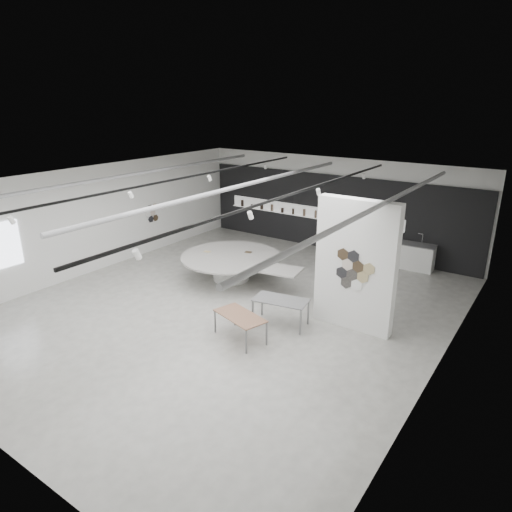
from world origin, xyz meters
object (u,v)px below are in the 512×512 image
Objects in this scene: kitchen_counter at (411,256)px; partition_column at (355,266)px; display_island at (233,264)px; sample_table_stone at (281,302)px; sample_table_wood at (240,317)px.

partition_column is at bearing -91.51° from kitchen_counter.
display_island is at bearing 169.86° from partition_column.
kitchen_counter reaches higher than sample_table_stone.
sample_table_wood is at bearing -109.27° from sample_table_stone.
kitchen_counter is (4.71, 4.68, -0.09)m from display_island.
kitchen_counter is (1.59, 6.57, -0.22)m from sample_table_stone.
kitchen_counter is (-0.09, 5.54, -1.32)m from partition_column.
sample_table_wood is 8.11m from kitchen_counter.
sample_table_stone is (3.13, -1.89, 0.13)m from display_island.
kitchen_counter is at bearing 76.43° from sample_table_stone.
sample_table_stone is 0.93× the size of kitchen_counter.
partition_column is 0.75× the size of display_island.
sample_table_wood is 1.00× the size of sample_table_stone.
display_island is 2.98× the size of sample_table_wood.
sample_table_stone reaches higher than sample_table_wood.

